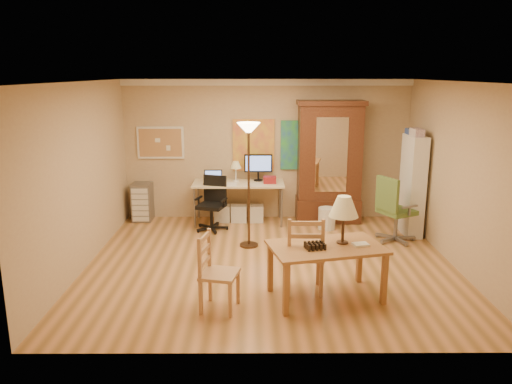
{
  "coord_description": "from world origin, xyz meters",
  "views": [
    {
      "loc": [
        -0.24,
        -7.12,
        2.83
      ],
      "look_at": [
        -0.21,
        0.3,
        1.04
      ],
      "focal_mm": 35.0,
      "sensor_mm": 36.0,
      "label": 1
    }
  ],
  "objects_px": {
    "computer_desk": "(240,198)",
    "office_chair_green": "(394,224)",
    "dining_table": "(333,235)",
    "office_chair_black": "(212,216)",
    "bookshelf": "(412,186)",
    "armoire": "(329,170)"
  },
  "relations": [
    {
      "from": "dining_table",
      "to": "office_chair_black",
      "type": "xyz_separation_m",
      "value": [
        -1.76,
        2.82,
        -0.57
      ]
    },
    {
      "from": "dining_table",
      "to": "armoire",
      "type": "bearing_deg",
      "value": 82.6
    },
    {
      "from": "armoire",
      "to": "bookshelf",
      "type": "bearing_deg",
      "value": -30.99
    },
    {
      "from": "computer_desk",
      "to": "armoire",
      "type": "xyz_separation_m",
      "value": [
        1.7,
        0.08,
        0.53
      ]
    },
    {
      "from": "office_chair_green",
      "to": "bookshelf",
      "type": "height_order",
      "value": "bookshelf"
    },
    {
      "from": "computer_desk",
      "to": "office_chair_green",
      "type": "xyz_separation_m",
      "value": [
        2.66,
        -1.15,
        -0.17
      ]
    },
    {
      "from": "office_chair_black",
      "to": "bookshelf",
      "type": "relative_size",
      "value": 0.56
    },
    {
      "from": "dining_table",
      "to": "office_chair_green",
      "type": "relative_size",
      "value": 1.38
    },
    {
      "from": "computer_desk",
      "to": "office_chair_black",
      "type": "xyz_separation_m",
      "value": [
        -0.51,
        -0.49,
        -0.21
      ]
    },
    {
      "from": "dining_table",
      "to": "office_chair_green",
      "type": "bearing_deg",
      "value": 57.0
    },
    {
      "from": "armoire",
      "to": "dining_table",
      "type": "bearing_deg",
      "value": -97.4
    },
    {
      "from": "dining_table",
      "to": "armoire",
      "type": "distance_m",
      "value": 3.42
    },
    {
      "from": "dining_table",
      "to": "office_chair_black",
      "type": "bearing_deg",
      "value": 122.0
    },
    {
      "from": "computer_desk",
      "to": "office_chair_green",
      "type": "bearing_deg",
      "value": -23.42
    },
    {
      "from": "bookshelf",
      "to": "office_chair_black",
      "type": "bearing_deg",
      "value": 176.0
    },
    {
      "from": "office_chair_black",
      "to": "bookshelf",
      "type": "xyz_separation_m",
      "value": [
        3.56,
        -0.25,
        0.62
      ]
    },
    {
      "from": "computer_desk",
      "to": "bookshelf",
      "type": "height_order",
      "value": "bookshelf"
    },
    {
      "from": "dining_table",
      "to": "computer_desk",
      "type": "relative_size",
      "value": 0.91
    },
    {
      "from": "dining_table",
      "to": "computer_desk",
      "type": "xyz_separation_m",
      "value": [
        -1.26,
        3.31,
        -0.36
      ]
    },
    {
      "from": "office_chair_black",
      "to": "dining_table",
      "type": "bearing_deg",
      "value": -58.0
    },
    {
      "from": "armoire",
      "to": "computer_desk",
      "type": "bearing_deg",
      "value": -177.32
    },
    {
      "from": "office_chair_black",
      "to": "office_chair_green",
      "type": "relative_size",
      "value": 0.87
    }
  ]
}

